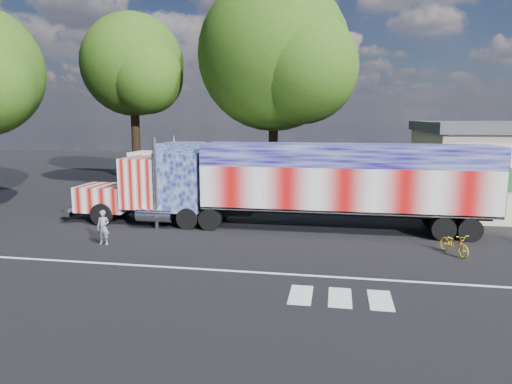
% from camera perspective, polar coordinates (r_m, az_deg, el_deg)
% --- Properties ---
extents(ground, '(100.00, 100.00, 0.00)m').
position_cam_1_polar(ground, '(19.44, -1.56, -6.95)').
color(ground, black).
extents(lane_markings, '(30.00, 2.67, 0.01)m').
position_cam_1_polar(lane_markings, '(15.63, 1.86, -11.06)').
color(lane_markings, silver).
rests_on(lane_markings, ground).
extents(semi_truck, '(21.04, 3.32, 4.49)m').
position_cam_1_polar(semi_truck, '(22.48, 4.34, 1.27)').
color(semi_truck, black).
rests_on(semi_truck, ground).
extents(coach_bus, '(10.85, 2.52, 3.16)m').
position_cam_1_polar(coach_bus, '(30.37, -5.53, 2.07)').
color(coach_bus, white).
rests_on(coach_bus, ground).
extents(woman, '(0.56, 0.38, 1.51)m').
position_cam_1_polar(woman, '(20.80, -18.57, -4.21)').
color(woman, slate).
rests_on(woman, ground).
extents(bicycle, '(1.24, 1.76, 0.88)m').
position_cam_1_polar(bicycle, '(20.03, 23.53, -5.95)').
color(bicycle, gold).
rests_on(bicycle, ground).
extents(tree_nw_a, '(8.55, 8.14, 13.69)m').
position_cam_1_polar(tree_nw_a, '(39.15, -14.99, 15.03)').
color(tree_nw_a, black).
rests_on(tree_nw_a, ground).
extents(tree_n_mid, '(11.68, 11.12, 15.54)m').
position_cam_1_polar(tree_n_mid, '(34.80, 2.54, 16.69)').
color(tree_n_mid, black).
rests_on(tree_n_mid, ground).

